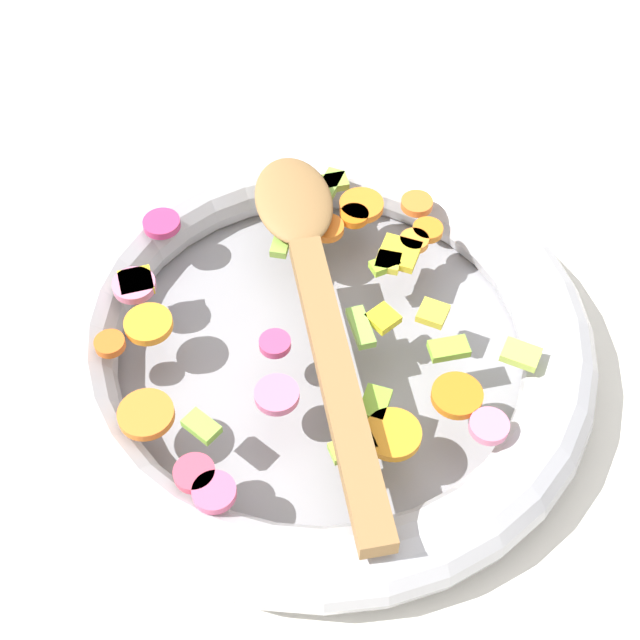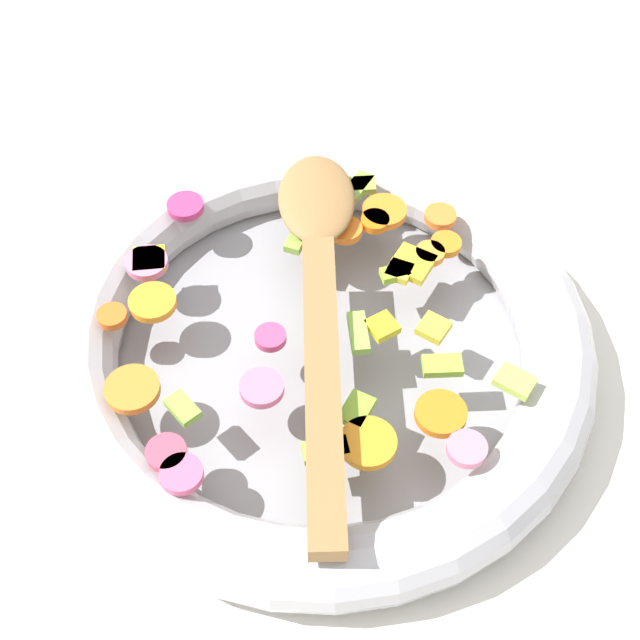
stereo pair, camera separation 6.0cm
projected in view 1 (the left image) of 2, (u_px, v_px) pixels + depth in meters
ground_plane at (320, 363)px, 0.64m from camera, size 4.00×4.00×0.00m
skillet at (320, 344)px, 0.62m from camera, size 0.38×0.38×0.05m
chopped_vegetables at (309, 317)px, 0.59m from camera, size 0.29×0.31×0.01m
wooden_spoon at (314, 282)px, 0.60m from camera, size 0.21×0.28×0.01m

